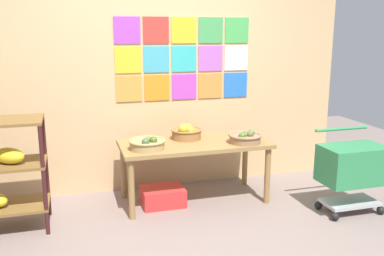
{
  "coord_description": "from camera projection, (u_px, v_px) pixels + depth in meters",
  "views": [
    {
      "loc": [
        -0.9,
        -3.03,
        1.74
      ],
      "look_at": [
        0.13,
        0.54,
        0.89
      ],
      "focal_mm": 39.68,
      "sensor_mm": 36.0,
      "label": 1
    }
  ],
  "objects": [
    {
      "name": "ground",
      "position": [
        195.0,
        249.0,
        3.47
      ],
      "size": [
        9.06,
        9.06,
        0.0
      ],
      "primitive_type": "plane",
      "color": "gray"
    },
    {
      "name": "back_wall_with_art",
      "position": [
        155.0,
        71.0,
        4.63
      ],
      "size": [
        4.4,
        0.07,
        2.62
      ],
      "color": "tan",
      "rests_on": "ground"
    },
    {
      "name": "display_table",
      "position": [
        194.0,
        149.0,
        4.37
      ],
      "size": [
        1.52,
        0.7,
        0.63
      ],
      "color": "olive",
      "rests_on": "ground"
    },
    {
      "name": "fruit_basket_back_left",
      "position": [
        186.0,
        133.0,
        4.46
      ],
      "size": [
        0.33,
        0.33,
        0.18
      ],
      "color": "olive",
      "rests_on": "display_table"
    },
    {
      "name": "fruit_basket_centre",
      "position": [
        245.0,
        137.0,
        4.31
      ],
      "size": [
        0.34,
        0.34,
        0.13
      ],
      "color": "#956D4C",
      "rests_on": "display_table"
    },
    {
      "name": "fruit_basket_right",
      "position": [
        147.0,
        144.0,
        4.08
      ],
      "size": [
        0.36,
        0.36,
        0.14
      ],
      "color": "tan",
      "rests_on": "display_table"
    },
    {
      "name": "produce_crate_under_table",
      "position": [
        163.0,
        196.0,
        4.35
      ],
      "size": [
        0.43,
        0.34,
        0.18
      ],
      "primitive_type": "cube",
      "color": "red",
      "rests_on": "ground"
    },
    {
      "name": "shopping_cart",
      "position": [
        353.0,
        167.0,
        4.1
      ],
      "size": [
        0.62,
        0.42,
        0.81
      ],
      "rotation": [
        0.0,
        0.0,
        -0.24
      ],
      "color": "black",
      "rests_on": "ground"
    }
  ]
}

